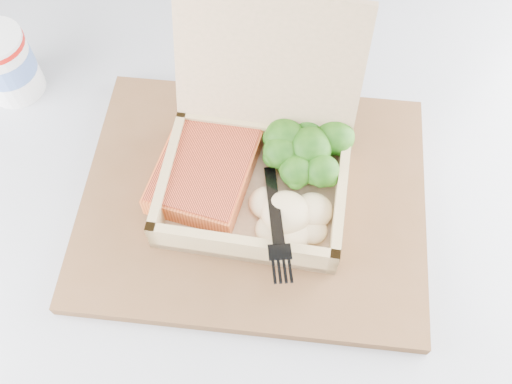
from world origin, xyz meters
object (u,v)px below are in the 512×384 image
object	(u,v)px
serving_tray	(254,199)
takeout_container	(258,151)
cafe_table	(241,294)
paper_cup	(4,62)

from	to	relation	value
serving_tray	takeout_container	bearing A→B (deg)	65.07
cafe_table	paper_cup	size ratio (longest dim) A/B	11.17
takeout_container	paper_cup	distance (m)	0.34
cafe_table	takeout_container	world-z (taller)	takeout_container
cafe_table	takeout_container	distance (m)	0.27
takeout_container	paper_cup	bearing A→B (deg)	165.09
takeout_container	serving_tray	bearing A→B (deg)	-90.51
serving_tray	paper_cup	distance (m)	0.35
cafe_table	paper_cup	xyz separation A→B (m)	(-0.22, 0.28, 0.24)
serving_tray	takeout_container	distance (m)	0.06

